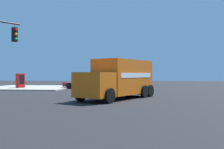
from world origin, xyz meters
TOP-DOWN VIEW (x-y plane):
  - ground_plane at (0.00, 0.00)m, footprint 100.00×100.00m
  - sidewalk_corner_far at (12.72, 12.72)m, footprint 11.34×11.34m
  - delivery_truck at (-1.11, -0.85)m, footprint 7.90×5.77m
  - pickup_maroon at (12.77, 5.22)m, footprint 2.42×5.27m
  - vending_machine_red at (10.94, 13.15)m, footprint 1.16×1.11m

SIDE VIEW (x-z plane):
  - ground_plane at x=0.00m, z-range 0.00..0.00m
  - sidewalk_corner_far at x=12.72m, z-range 0.00..0.14m
  - pickup_maroon at x=12.77m, z-range 0.04..1.42m
  - vending_machine_red at x=10.94m, z-range 0.14..1.99m
  - delivery_truck at x=-1.11m, z-range 0.04..3.08m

